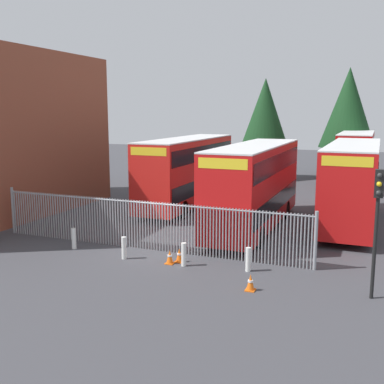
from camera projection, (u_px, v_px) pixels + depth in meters
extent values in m
plane|color=#3D3D42|center=(217.00, 214.00, 27.93)|extent=(100.00, 100.00, 0.00)
cylinder|color=gray|center=(13.00, 212.00, 23.45)|extent=(0.06, 0.06, 2.20)
cylinder|color=gray|center=(15.00, 212.00, 23.40)|extent=(0.06, 0.06, 2.20)
cylinder|color=gray|center=(17.00, 212.00, 23.35)|extent=(0.06, 0.06, 2.20)
cylinder|color=gray|center=(20.00, 212.00, 23.29)|extent=(0.06, 0.06, 2.20)
cylinder|color=gray|center=(22.00, 213.00, 23.24)|extent=(0.06, 0.06, 2.20)
cylinder|color=gray|center=(24.00, 213.00, 23.19)|extent=(0.06, 0.06, 2.20)
cylinder|color=gray|center=(26.00, 213.00, 23.14)|extent=(0.06, 0.06, 2.20)
cylinder|color=gray|center=(28.00, 213.00, 23.09)|extent=(0.06, 0.06, 2.20)
cylinder|color=gray|center=(31.00, 214.00, 23.04)|extent=(0.06, 0.06, 2.20)
cylinder|color=gray|center=(33.00, 214.00, 22.99)|extent=(0.06, 0.06, 2.20)
cylinder|color=gray|center=(35.00, 214.00, 22.93)|extent=(0.06, 0.06, 2.20)
cylinder|color=gray|center=(37.00, 214.00, 22.88)|extent=(0.06, 0.06, 2.20)
cylinder|color=gray|center=(40.00, 214.00, 22.83)|extent=(0.06, 0.06, 2.20)
cylinder|color=gray|center=(42.00, 215.00, 22.78)|extent=(0.06, 0.06, 2.20)
cylinder|color=gray|center=(44.00, 215.00, 22.73)|extent=(0.06, 0.06, 2.20)
cylinder|color=gray|center=(47.00, 215.00, 22.68)|extent=(0.06, 0.06, 2.20)
cylinder|color=gray|center=(49.00, 215.00, 22.62)|extent=(0.06, 0.06, 2.20)
cylinder|color=gray|center=(51.00, 216.00, 22.57)|extent=(0.06, 0.06, 2.20)
cylinder|color=gray|center=(54.00, 216.00, 22.52)|extent=(0.06, 0.06, 2.20)
cylinder|color=gray|center=(56.00, 216.00, 22.47)|extent=(0.06, 0.06, 2.20)
cylinder|color=gray|center=(58.00, 216.00, 22.42)|extent=(0.06, 0.06, 2.20)
cylinder|color=gray|center=(61.00, 217.00, 22.37)|extent=(0.06, 0.06, 2.20)
cylinder|color=gray|center=(63.00, 217.00, 22.31)|extent=(0.06, 0.06, 2.20)
cylinder|color=gray|center=(65.00, 217.00, 22.26)|extent=(0.06, 0.06, 2.20)
cylinder|color=gray|center=(68.00, 217.00, 22.21)|extent=(0.06, 0.06, 2.20)
cylinder|color=gray|center=(70.00, 218.00, 22.16)|extent=(0.06, 0.06, 2.20)
cylinder|color=gray|center=(73.00, 218.00, 22.11)|extent=(0.06, 0.06, 2.20)
cylinder|color=gray|center=(75.00, 218.00, 22.06)|extent=(0.06, 0.06, 2.20)
cylinder|color=gray|center=(78.00, 218.00, 22.01)|extent=(0.06, 0.06, 2.20)
cylinder|color=gray|center=(80.00, 219.00, 21.95)|extent=(0.06, 0.06, 2.20)
cylinder|color=gray|center=(83.00, 219.00, 21.90)|extent=(0.06, 0.06, 2.20)
cylinder|color=gray|center=(85.00, 219.00, 21.85)|extent=(0.06, 0.06, 2.20)
cylinder|color=gray|center=(88.00, 219.00, 21.80)|extent=(0.06, 0.06, 2.20)
cylinder|color=gray|center=(90.00, 220.00, 21.75)|extent=(0.06, 0.06, 2.20)
cylinder|color=gray|center=(93.00, 220.00, 21.70)|extent=(0.06, 0.06, 2.20)
cylinder|color=gray|center=(95.00, 220.00, 21.64)|extent=(0.06, 0.06, 2.20)
cylinder|color=gray|center=(98.00, 220.00, 21.59)|extent=(0.06, 0.06, 2.20)
cylinder|color=gray|center=(100.00, 221.00, 21.54)|extent=(0.06, 0.06, 2.20)
cylinder|color=gray|center=(103.00, 221.00, 21.49)|extent=(0.06, 0.06, 2.20)
cylinder|color=gray|center=(105.00, 221.00, 21.44)|extent=(0.06, 0.06, 2.20)
cylinder|color=gray|center=(108.00, 221.00, 21.39)|extent=(0.06, 0.06, 2.20)
cylinder|color=gray|center=(110.00, 222.00, 21.34)|extent=(0.06, 0.06, 2.20)
cylinder|color=gray|center=(113.00, 222.00, 21.28)|extent=(0.06, 0.06, 2.20)
cylinder|color=gray|center=(116.00, 222.00, 21.23)|extent=(0.06, 0.06, 2.20)
cylinder|color=gray|center=(118.00, 222.00, 21.18)|extent=(0.06, 0.06, 2.20)
cylinder|color=gray|center=(121.00, 223.00, 21.13)|extent=(0.06, 0.06, 2.20)
cylinder|color=gray|center=(124.00, 223.00, 21.08)|extent=(0.06, 0.06, 2.20)
cylinder|color=gray|center=(126.00, 223.00, 21.03)|extent=(0.06, 0.06, 2.20)
cylinder|color=gray|center=(129.00, 224.00, 20.97)|extent=(0.06, 0.06, 2.20)
cylinder|color=gray|center=(132.00, 224.00, 20.92)|extent=(0.06, 0.06, 2.20)
cylinder|color=gray|center=(135.00, 224.00, 20.87)|extent=(0.06, 0.06, 2.20)
cylinder|color=gray|center=(137.00, 224.00, 20.82)|extent=(0.06, 0.06, 2.20)
cylinder|color=gray|center=(140.00, 225.00, 20.77)|extent=(0.06, 0.06, 2.20)
cylinder|color=gray|center=(143.00, 225.00, 20.72)|extent=(0.06, 0.06, 2.20)
cylinder|color=gray|center=(146.00, 225.00, 20.66)|extent=(0.06, 0.06, 2.20)
cylinder|color=gray|center=(148.00, 226.00, 20.61)|extent=(0.06, 0.06, 2.20)
cylinder|color=gray|center=(151.00, 226.00, 20.56)|extent=(0.06, 0.06, 2.20)
cylinder|color=gray|center=(154.00, 226.00, 20.51)|extent=(0.06, 0.06, 2.20)
cylinder|color=gray|center=(157.00, 226.00, 20.46)|extent=(0.06, 0.06, 2.20)
cylinder|color=gray|center=(160.00, 227.00, 20.41)|extent=(0.06, 0.06, 2.20)
cylinder|color=gray|center=(162.00, 227.00, 20.36)|extent=(0.06, 0.06, 2.20)
cylinder|color=gray|center=(165.00, 227.00, 20.30)|extent=(0.06, 0.06, 2.20)
cylinder|color=gray|center=(168.00, 228.00, 20.25)|extent=(0.06, 0.06, 2.20)
cylinder|color=gray|center=(171.00, 228.00, 20.20)|extent=(0.06, 0.06, 2.20)
cylinder|color=gray|center=(174.00, 228.00, 20.15)|extent=(0.06, 0.06, 2.20)
cylinder|color=gray|center=(177.00, 228.00, 20.10)|extent=(0.06, 0.06, 2.20)
cylinder|color=gray|center=(180.00, 229.00, 20.05)|extent=(0.06, 0.06, 2.20)
cylinder|color=gray|center=(183.00, 229.00, 19.99)|extent=(0.06, 0.06, 2.20)
cylinder|color=gray|center=(186.00, 229.00, 19.94)|extent=(0.06, 0.06, 2.20)
cylinder|color=gray|center=(189.00, 230.00, 19.89)|extent=(0.06, 0.06, 2.20)
cylinder|color=gray|center=(192.00, 230.00, 19.84)|extent=(0.06, 0.06, 2.20)
cylinder|color=gray|center=(195.00, 230.00, 19.79)|extent=(0.06, 0.06, 2.20)
cylinder|color=gray|center=(198.00, 231.00, 19.74)|extent=(0.06, 0.06, 2.20)
cylinder|color=gray|center=(201.00, 231.00, 19.69)|extent=(0.06, 0.06, 2.20)
cylinder|color=gray|center=(204.00, 231.00, 19.63)|extent=(0.06, 0.06, 2.20)
cylinder|color=gray|center=(207.00, 232.00, 19.58)|extent=(0.06, 0.06, 2.20)
cylinder|color=gray|center=(210.00, 232.00, 19.53)|extent=(0.06, 0.06, 2.20)
cylinder|color=gray|center=(213.00, 232.00, 19.48)|extent=(0.06, 0.06, 2.20)
cylinder|color=gray|center=(217.00, 233.00, 19.43)|extent=(0.06, 0.06, 2.20)
cylinder|color=gray|center=(220.00, 233.00, 19.38)|extent=(0.06, 0.06, 2.20)
cylinder|color=gray|center=(223.00, 233.00, 19.32)|extent=(0.06, 0.06, 2.20)
cylinder|color=gray|center=(226.00, 233.00, 19.27)|extent=(0.06, 0.06, 2.20)
cylinder|color=gray|center=(229.00, 234.00, 19.22)|extent=(0.06, 0.06, 2.20)
cylinder|color=gray|center=(233.00, 234.00, 19.17)|extent=(0.06, 0.06, 2.20)
cylinder|color=gray|center=(236.00, 234.00, 19.12)|extent=(0.06, 0.06, 2.20)
cylinder|color=gray|center=(239.00, 235.00, 19.07)|extent=(0.06, 0.06, 2.20)
cylinder|color=gray|center=(242.00, 235.00, 19.01)|extent=(0.06, 0.06, 2.20)
cylinder|color=gray|center=(246.00, 235.00, 18.96)|extent=(0.06, 0.06, 2.20)
cylinder|color=gray|center=(249.00, 236.00, 18.91)|extent=(0.06, 0.06, 2.20)
cylinder|color=gray|center=(252.00, 236.00, 18.86)|extent=(0.06, 0.06, 2.20)
cylinder|color=gray|center=(256.00, 237.00, 18.81)|extent=(0.06, 0.06, 2.20)
cylinder|color=gray|center=(259.00, 237.00, 18.76)|extent=(0.06, 0.06, 2.20)
cylinder|color=gray|center=(262.00, 237.00, 18.71)|extent=(0.06, 0.06, 2.20)
cylinder|color=gray|center=(266.00, 238.00, 18.65)|extent=(0.06, 0.06, 2.20)
cylinder|color=gray|center=(269.00, 238.00, 18.60)|extent=(0.06, 0.06, 2.20)
cylinder|color=gray|center=(273.00, 238.00, 18.55)|extent=(0.06, 0.06, 2.20)
cylinder|color=gray|center=(276.00, 239.00, 18.50)|extent=(0.06, 0.06, 2.20)
cylinder|color=gray|center=(280.00, 239.00, 18.45)|extent=(0.06, 0.06, 2.20)
cylinder|color=gray|center=(283.00, 239.00, 18.40)|extent=(0.06, 0.06, 2.20)
cylinder|color=gray|center=(287.00, 240.00, 18.34)|extent=(0.06, 0.06, 2.20)
cylinder|color=gray|center=(290.00, 240.00, 18.29)|extent=(0.06, 0.06, 2.20)
cylinder|color=gray|center=(294.00, 240.00, 18.24)|extent=(0.06, 0.06, 2.20)
cylinder|color=gray|center=(297.00, 241.00, 18.19)|extent=(0.06, 0.06, 2.20)
cylinder|color=gray|center=(301.00, 241.00, 18.14)|extent=(0.06, 0.06, 2.20)
cylinder|color=gray|center=(304.00, 242.00, 18.09)|extent=(0.06, 0.06, 2.20)
cylinder|color=gray|center=(308.00, 242.00, 18.03)|extent=(0.06, 0.06, 2.20)
cylinder|color=gray|center=(312.00, 242.00, 17.98)|extent=(0.06, 0.06, 2.20)
cylinder|color=gray|center=(315.00, 243.00, 17.93)|extent=(0.06, 0.06, 2.20)
cylinder|color=gray|center=(144.00, 203.00, 20.52)|extent=(14.93, 0.07, 0.07)
cylinder|color=gray|center=(13.00, 210.00, 23.44)|extent=(0.14, 0.14, 2.35)
cylinder|color=gray|center=(316.00, 241.00, 17.92)|extent=(0.14, 0.14, 2.35)
cube|color=red|center=(255.00, 184.00, 24.15)|extent=(2.50, 10.80, 4.00)
cube|color=black|center=(254.00, 200.00, 24.29)|extent=(2.54, 10.37, 0.90)
cube|color=black|center=(255.00, 162.00, 23.95)|extent=(2.54, 10.37, 0.90)
cube|color=yellow|center=(223.00, 164.00, 18.98)|extent=(2.12, 0.12, 0.44)
cube|color=silver|center=(256.00, 145.00, 23.80)|extent=(2.50, 10.80, 0.08)
cylinder|color=black|center=(213.00, 232.00, 21.82)|extent=(0.30, 1.04, 1.04)
cylinder|color=black|center=(259.00, 236.00, 21.00)|extent=(0.30, 1.04, 1.04)
cylinder|color=black|center=(249.00, 207.00, 27.59)|extent=(0.30, 1.04, 1.04)
cylinder|color=black|center=(285.00, 209.00, 26.77)|extent=(0.30, 1.04, 1.04)
cube|color=red|center=(187.00, 170.00, 29.89)|extent=(2.50, 10.80, 4.00)
cube|color=black|center=(187.00, 183.00, 30.03)|extent=(2.54, 10.37, 0.90)
cube|color=black|center=(187.00, 152.00, 29.68)|extent=(2.54, 10.37, 0.90)
cube|color=yellow|center=(149.00, 151.00, 24.72)|extent=(2.12, 0.12, 0.44)
cube|color=silver|center=(187.00, 139.00, 29.54)|extent=(2.50, 10.80, 0.08)
cylinder|color=black|center=(149.00, 207.00, 27.55)|extent=(0.30, 1.04, 1.04)
cylinder|color=black|center=(183.00, 210.00, 26.74)|extent=(0.30, 1.04, 1.04)
cylinder|color=black|center=(189.00, 190.00, 33.32)|extent=(0.30, 1.04, 1.04)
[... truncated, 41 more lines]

